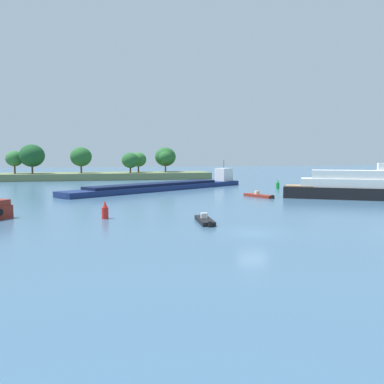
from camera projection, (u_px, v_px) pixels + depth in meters
The scene contains 8 objects.
ground_plane at pixel (253, 233), 36.12m from camera, with size 400.00×400.00×0.00m, color #3D607F.
treeline_island at pixel (103, 168), 115.04m from camera, with size 56.30×13.15×9.42m.
cargo_barge at pixel (166, 186), 80.53m from camera, with size 37.65×27.66×5.53m.
small_motorboat at pixel (259, 196), 66.57m from camera, with size 3.43×5.71×0.95m.
fishing_skiff at pixel (205, 220), 41.53m from camera, with size 1.64×5.45×0.92m.
white_riverboat at pixel (365, 187), 63.05m from camera, with size 22.37×15.15×6.88m.
channel_buoy_red at pixel (105, 211), 44.03m from camera, with size 0.70×0.70×1.90m.
channel_buoy_green at pixel (278, 185), 82.63m from camera, with size 0.70×0.70×1.90m.
Camera 1 is at (-13.05, -33.61, 6.71)m, focal length 39.23 mm.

